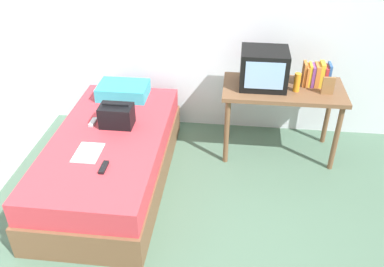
{
  "coord_description": "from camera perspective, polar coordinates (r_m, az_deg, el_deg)",
  "views": [
    {
      "loc": [
        0.14,
        -2.14,
        2.5
      ],
      "look_at": [
        -0.21,
        0.92,
        0.52
      ],
      "focal_mm": 38.39,
      "sensor_mm": 36.0,
      "label": 1
    }
  ],
  "objects": [
    {
      "name": "bed",
      "position": [
        3.87,
        -11.18,
        -3.46
      ],
      "size": [
        1.0,
        2.0,
        0.51
      ],
      "color": "brown",
      "rests_on": "ground"
    },
    {
      "name": "picture_frame",
      "position": [
        4.0,
        18.4,
        6.31
      ],
      "size": [
        0.11,
        0.02,
        0.17
      ],
      "primitive_type": "cube",
      "color": "olive",
      "rests_on": "desk"
    },
    {
      "name": "pillow",
      "position": [
        4.32,
        -9.53,
        5.92
      ],
      "size": [
        0.51,
        0.35,
        0.14
      ],
      "primitive_type": "cube",
      "color": "#33A8B7",
      "rests_on": "bed"
    },
    {
      "name": "wall_back",
      "position": [
        4.32,
        4.52,
        16.51
      ],
      "size": [
        5.2,
        0.1,
        2.6
      ],
      "primitive_type": "cube",
      "color": "silver",
      "rests_on": "ground"
    },
    {
      "name": "remote_silver",
      "position": [
        3.93,
        -13.6,
        1.55
      ],
      "size": [
        0.04,
        0.14,
        0.02
      ],
      "primitive_type": "cube",
      "color": "#B7B7BC",
      "rests_on": "bed"
    },
    {
      "name": "book_row",
      "position": [
        4.14,
        16.87,
        7.82
      ],
      "size": [
        0.25,
        0.17,
        0.23
      ],
      "color": "#CC7233",
      "rests_on": "desk"
    },
    {
      "name": "tv",
      "position": [
        3.98,
        9.94,
        8.91
      ],
      "size": [
        0.44,
        0.39,
        0.36
      ],
      "color": "black",
      "rests_on": "desk"
    },
    {
      "name": "remote_dark",
      "position": [
        3.32,
        -12.16,
        -4.61
      ],
      "size": [
        0.04,
        0.16,
        0.02
      ],
      "primitive_type": "cube",
      "color": "black",
      "rests_on": "bed"
    },
    {
      "name": "ground_plane",
      "position": [
        3.3,
        1.8,
        -16.6
      ],
      "size": [
        8.0,
        8.0,
        0.0
      ],
      "primitive_type": "plane",
      "color": "#4C6B56"
    },
    {
      "name": "handbag",
      "position": [
        3.81,
        -10.43,
        2.46
      ],
      "size": [
        0.3,
        0.2,
        0.22
      ],
      "color": "black",
      "rests_on": "bed"
    },
    {
      "name": "desk",
      "position": [
        4.1,
        12.47,
        5.08
      ],
      "size": [
        1.16,
        0.6,
        0.74
      ],
      "color": "brown",
      "rests_on": "ground"
    },
    {
      "name": "magazine",
      "position": [
        3.53,
        -14.24,
        -2.58
      ],
      "size": [
        0.21,
        0.29,
        0.01
      ],
      "primitive_type": "cube",
      "color": "white",
      "rests_on": "bed"
    },
    {
      "name": "water_bottle",
      "position": [
        3.98,
        14.39,
        6.9
      ],
      "size": [
        0.06,
        0.06,
        0.18
      ],
      "primitive_type": "cylinder",
      "color": "orange",
      "rests_on": "desk"
    }
  ]
}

